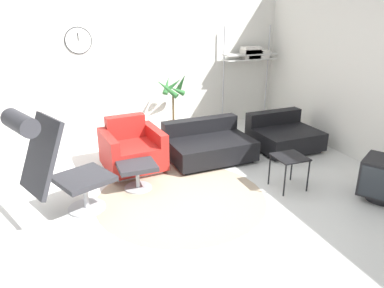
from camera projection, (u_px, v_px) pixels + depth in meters
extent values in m
plane|color=silver|center=(172.00, 195.00, 4.79)|extent=(12.00, 12.00, 0.00)
cube|color=silver|center=(123.00, 57.00, 6.66)|extent=(12.00, 0.06, 2.80)
cylinder|color=black|center=(78.00, 41.00, 6.26)|extent=(0.44, 0.01, 0.44)
cylinder|color=white|center=(78.00, 41.00, 6.26)|extent=(0.42, 0.02, 0.42)
cube|color=black|center=(78.00, 37.00, 6.22)|extent=(0.01, 0.01, 0.13)
cube|color=silver|center=(376.00, 71.00, 5.33)|extent=(0.06, 12.00, 2.80)
cylinder|color=tan|center=(181.00, 198.00, 4.71)|extent=(2.13, 2.13, 0.01)
cylinder|color=#BCBCC1|center=(87.00, 208.00, 4.48)|extent=(0.58, 0.58, 0.02)
cylinder|color=#BCBCC1|center=(85.00, 194.00, 4.41)|extent=(0.06, 0.06, 0.34)
cube|color=#2D2D33|center=(84.00, 178.00, 4.34)|extent=(0.76, 0.75, 0.06)
cube|color=#2D2D33|center=(41.00, 155.00, 3.90)|extent=(0.54, 0.66, 0.79)
cylinder|color=#2D2D33|center=(20.00, 123.00, 3.67)|extent=(0.38, 0.55, 0.20)
cylinder|color=#BCBCC1|center=(138.00, 188.00, 4.97)|extent=(0.36, 0.36, 0.02)
cylinder|color=#BCBCC1|center=(138.00, 178.00, 4.91)|extent=(0.05, 0.05, 0.27)
cube|color=#2D2D33|center=(137.00, 166.00, 4.86)|extent=(0.49, 0.42, 0.06)
cube|color=silver|center=(134.00, 167.00, 5.53)|extent=(0.73, 0.71, 0.06)
cube|color=red|center=(133.00, 155.00, 5.46)|extent=(0.65, 0.85, 0.34)
cube|color=red|center=(125.00, 127.00, 5.59)|extent=(0.59, 0.23, 0.34)
cube|color=red|center=(155.00, 145.00, 5.57)|extent=(0.19, 0.80, 0.53)
cube|color=red|center=(109.00, 153.00, 5.28)|extent=(0.19, 0.80, 0.53)
cube|color=black|center=(209.00, 158.00, 5.88)|extent=(1.17, 0.82, 0.05)
cube|color=black|center=(209.00, 148.00, 5.82)|extent=(1.30, 0.96, 0.29)
cube|color=black|center=(200.00, 125.00, 6.03)|extent=(1.27, 0.25, 0.23)
cube|color=black|center=(284.00, 148.00, 6.30)|extent=(0.94, 0.81, 0.05)
cube|color=black|center=(285.00, 138.00, 6.24)|extent=(1.05, 0.95, 0.29)
cube|color=black|center=(274.00, 117.00, 6.45)|extent=(1.02, 0.24, 0.23)
cube|color=black|center=(290.00, 157.00, 4.83)|extent=(0.40, 0.40, 0.02)
cylinder|color=black|center=(285.00, 181.00, 4.70)|extent=(0.02, 0.02, 0.43)
cylinder|color=black|center=(308.00, 176.00, 4.82)|extent=(0.02, 0.02, 0.43)
cylinder|color=black|center=(269.00, 170.00, 5.01)|extent=(0.02, 0.02, 0.43)
cylinder|color=black|center=(292.00, 166.00, 5.13)|extent=(0.02, 0.02, 0.43)
cylinder|color=black|center=(381.00, 196.00, 4.67)|extent=(0.37, 0.37, 0.09)
cube|color=#282D33|center=(380.00, 185.00, 4.39)|extent=(0.25, 0.39, 0.39)
cylinder|color=brown|center=(174.00, 128.00, 6.99)|extent=(0.28, 0.28, 0.23)
cylinder|color=#382819|center=(174.00, 123.00, 6.95)|extent=(0.26, 0.26, 0.02)
cylinder|color=brown|center=(173.00, 108.00, 6.85)|extent=(0.04, 0.04, 0.56)
cone|color=#2D6B33|center=(182.00, 82.00, 6.76)|extent=(0.12, 0.42, 0.41)
cone|color=#2D6B33|center=(174.00, 85.00, 6.84)|extent=(0.35, 0.22, 0.30)
cone|color=#2D6B33|center=(167.00, 85.00, 6.73)|extent=(0.26, 0.30, 0.32)
cone|color=#2D6B33|center=(166.00, 88.00, 6.54)|extent=(0.38, 0.43, 0.33)
cone|color=#2D6B33|center=(177.00, 90.00, 6.62)|extent=(0.33, 0.16, 0.23)
cylinder|color=#BCBCC1|center=(223.00, 77.00, 7.34)|extent=(0.03, 0.03, 1.90)
cylinder|color=#BCBCC1|center=(267.00, 74.00, 7.67)|extent=(0.03, 0.03, 1.90)
cube|color=silver|center=(250.00, 59.00, 7.28)|extent=(1.05, 0.28, 0.02)
cube|color=silver|center=(250.00, 54.00, 7.25)|extent=(1.05, 0.28, 0.02)
cube|color=beige|center=(256.00, 54.00, 7.29)|extent=(0.46, 0.24, 0.15)
cube|color=silver|center=(252.00, 50.00, 7.22)|extent=(0.37, 0.24, 0.13)
cube|color=#B7B2A8|center=(250.00, 54.00, 7.24)|extent=(0.35, 0.24, 0.17)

